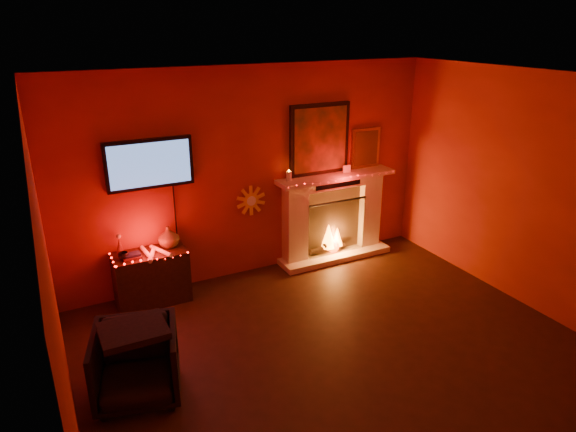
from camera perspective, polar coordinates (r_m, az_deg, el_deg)
name	(u,v)px	position (r m, az deg, el deg)	size (l,w,h in m)	color
room	(368,245)	(4.52, 8.83, -3.23)	(5.00, 5.00, 5.00)	black
fireplace	(333,208)	(7.18, 4.98, 0.85)	(1.72, 0.40, 2.18)	beige
tv	(150,164)	(6.08, -15.12, 5.59)	(1.00, 0.07, 1.24)	black
sunburst_clock	(251,201)	(6.65, -4.13, 1.72)	(0.40, 0.03, 0.40)	yellow
console_table	(152,274)	(6.33, -14.85, -6.25)	(0.85, 0.51, 0.91)	black
armchair	(137,363)	(4.91, -16.47, -15.43)	(0.72, 0.74, 0.68)	black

